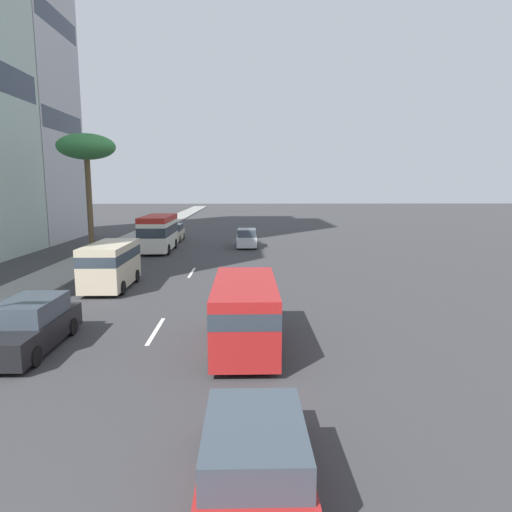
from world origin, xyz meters
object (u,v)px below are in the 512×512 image
Objects in this scene: car_second at (247,238)px; car_seventh at (254,460)px; minibus_lead at (158,232)px; van_third at (245,310)px; car_sixth at (173,233)px; van_fourth at (111,263)px; palm_tree at (86,149)px; car_fifth at (30,326)px.

car_seventh is (-32.55, -0.07, -0.04)m from car_second.
minibus_lead reaches higher than van_third.
van_third is at bearing 13.52° from car_sixth.
van_fourth reaches higher than car_seventh.
minibus_lead is 1.37× the size of car_sixth.
palm_tree is at bearing -156.71° from van_fourth.
car_second is 17.60m from van_fourth.
minibus_lead reaches higher than car_fifth.
palm_tree is (-5.10, 11.99, 7.39)m from car_second.
van_fourth is 9.07m from car_fifth.
minibus_lead is at bearing 17.71° from van_third.
car_seventh is at bearing 44.74° from car_fifth.
van_fourth is at bearing 38.33° from van_third.
palm_tree reaches higher than van_third.
car_fifth is 10.56m from car_seventh.
car_fifth is (-22.61, 0.02, -0.84)m from minibus_lead.
van_fourth reaches higher than van_third.
van_third is at bearing 89.65° from car_fifth.
car_sixth is at bearing 56.86° from car_second.
car_fifth is 1.03× the size of car_seventh.
palm_tree is at bearing -60.21° from minibus_lead.
palm_tree is (20.00, 11.88, 6.85)m from van_third.
car_fifth is at bearing -0.15° from car_sixth.
van_third is (-22.66, -7.24, -0.32)m from minibus_lead.
car_sixth is at bearing 13.52° from van_third.
car_second is at bearing 108.37° from minibus_lead.
car_seventh is (-7.46, -0.18, -0.59)m from van_third.
palm_tree is at bearing -166.94° from car_fifth.
car_sixth is (29.85, 7.18, -0.54)m from van_third.
car_second is 14.98m from palm_tree.
minibus_lead reaches higher than car_seventh.
van_fourth is at bearing 179.58° from car_fifth.
van_fourth is (9.09, 7.19, 0.07)m from van_third.
minibus_lead is at bearing 179.96° from car_fifth.
palm_tree is at bearing -25.52° from car_sixth.
van_third is at bearing 17.71° from minibus_lead.
car_fifth is at bearing 163.63° from car_second.
car_seventh is (-30.12, -7.42, -0.90)m from minibus_lead.
car_seventh is at bearing 13.83° from minibus_lead.
minibus_lead reaches higher than car_second.
palm_tree reaches higher than minibus_lead.
van_third is 0.59× the size of palm_tree.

